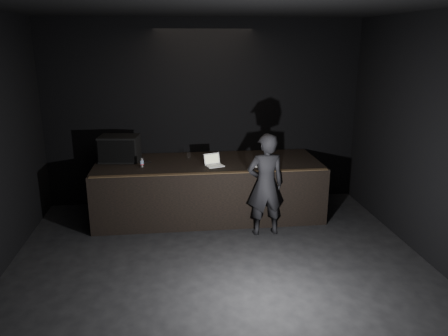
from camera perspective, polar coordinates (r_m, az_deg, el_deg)
ground at (r=5.72m, az=0.37°, el=-16.32°), size 7.00×7.00×0.00m
room_walls at (r=4.94m, az=0.41°, el=3.89°), size 6.10×7.10×3.52m
stage_riser at (r=7.97m, az=-2.06°, el=-2.66°), size 4.00×1.50×1.00m
riser_lip at (r=7.14m, az=-1.63°, el=-0.65°), size 3.92×0.10×0.01m
stage_monitor at (r=8.05m, az=-13.50°, el=2.50°), size 0.74×0.58×0.46m
cable at (r=7.92m, az=-12.38°, el=0.69°), size 0.80×0.03×0.02m
laptop at (r=7.57m, az=-1.37°, el=0.71°), size 0.36×0.34×0.20m
beer_can at (r=7.62m, az=-10.69°, el=0.72°), size 0.07×0.07×0.16m
plastic_cup at (r=8.05m, az=-4.63°, el=1.61°), size 0.08×0.08×0.11m
wii_remote at (r=7.50m, az=4.27°, el=0.22°), size 0.12×0.17×0.03m
person at (r=7.08m, az=5.45°, el=-2.19°), size 0.65×0.45×1.70m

